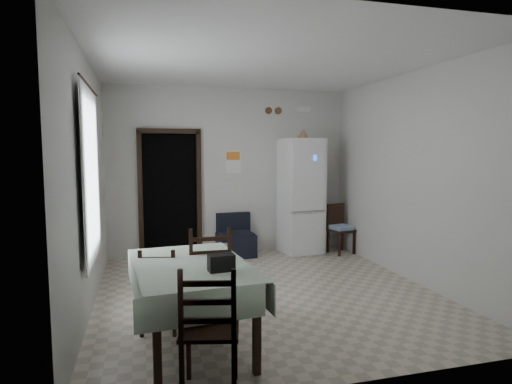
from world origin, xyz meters
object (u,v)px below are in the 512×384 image
object	(u,v)px
dining_chair_far_left	(160,288)
dining_chair_near_head	(210,328)
navy_seat	(236,235)
corner_chair	(341,229)
dining_table	(192,306)
dining_chair_far_right	(209,274)
fridge	(301,196)

from	to	relation	value
dining_chair_far_left	dining_chair_near_head	bearing A→B (deg)	116.96
navy_seat	dining_chair_far_left	world-z (taller)	dining_chair_far_left
navy_seat	corner_chair	size ratio (longest dim) A/B	0.84
corner_chair	dining_table	xyz separation A→B (m)	(-2.97, -2.94, -0.04)
dining_chair_far_left	dining_chair_near_head	size ratio (longest dim) A/B	0.86
navy_seat	dining_table	world-z (taller)	dining_table
dining_chair_far_right	dining_chair_near_head	xyz separation A→B (m)	(-0.19, -1.30, -0.02)
dining_chair_far_left	dining_chair_far_right	world-z (taller)	dining_chair_far_right
fridge	dining_chair_far_left	distance (m)	3.82
fridge	dining_chair_far_left	xyz separation A→B (m)	(-2.57, -2.76, -0.58)
fridge	navy_seat	size ratio (longest dim) A/B	2.79
navy_seat	dining_chair_far_left	xyz separation A→B (m)	(-1.39, -2.76, 0.07)
dining_table	dining_chair_far_left	bearing A→B (deg)	114.00
dining_chair_near_head	dining_table	bearing A→B (deg)	-73.04
fridge	dining_chair_near_head	world-z (taller)	fridge
corner_chair	dining_chair_far_left	size ratio (longest dim) A/B	1.00
dining_chair_far_right	dining_chair_near_head	distance (m)	1.31
dining_table	dining_chair_near_head	xyz separation A→B (m)	(0.05, -0.78, 0.11)
navy_seat	dining_chair_far_right	world-z (taller)	dining_chair_far_right
dining_table	dining_chair_far_left	world-z (taller)	dining_chair_far_left
fridge	dining_table	world-z (taller)	fridge
dining_table	dining_chair_far_right	bearing A→B (deg)	60.13
dining_chair_far_left	dining_table	bearing A→B (deg)	132.24
navy_seat	dining_chair_far_right	xyz separation A→B (m)	(-0.89, -2.71, 0.16)
corner_chair	dining_chair_far_left	distance (m)	4.07
dining_chair_far_left	dining_chair_far_right	bearing A→B (deg)	-160.94
fridge	corner_chair	distance (m)	0.92
fridge	corner_chair	world-z (taller)	fridge
dining_table	dining_chair_far_left	distance (m)	0.53
fridge	dining_chair_far_right	size ratio (longest dim) A/B	1.92
fridge	dining_chair_far_left	world-z (taller)	fridge
corner_chair	dining_chair_far_left	xyz separation A→B (m)	(-3.23, -2.48, 0.00)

